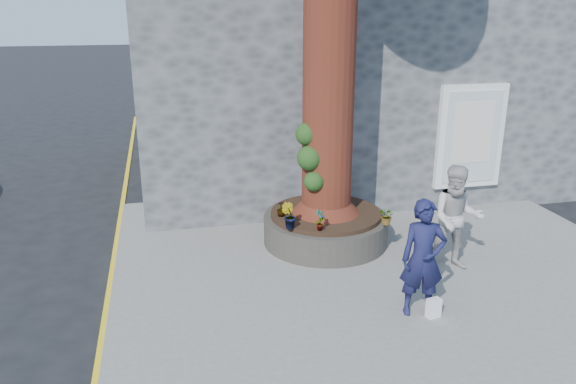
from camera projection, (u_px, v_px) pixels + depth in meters
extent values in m
plane|color=black|center=(312.00, 305.00, 8.58)|extent=(120.00, 120.00, 0.00)
cube|color=slate|center=(380.00, 263.00, 9.80)|extent=(9.00, 8.00, 0.12)
cube|color=yellow|center=(109.00, 295.00, 8.85)|extent=(0.10, 30.00, 0.01)
cube|color=#444648|center=(333.00, 58.00, 14.80)|extent=(10.00, 8.00, 6.00)
cube|color=white|center=(470.00, 137.00, 11.84)|extent=(1.50, 0.12, 2.20)
cube|color=silver|center=(472.00, 137.00, 11.79)|extent=(1.25, 0.04, 1.95)
cube|color=silver|center=(473.00, 133.00, 11.74)|extent=(0.90, 0.02, 1.30)
cylinder|color=black|center=(325.00, 229.00, 10.47)|extent=(2.30, 2.30, 0.52)
cylinder|color=black|center=(326.00, 214.00, 10.38)|extent=(2.04, 2.04, 0.08)
cone|color=#4E2213|center=(326.00, 194.00, 10.25)|extent=(1.24, 1.24, 0.70)
sphere|color=#133A14|center=(309.00, 158.00, 9.75)|extent=(0.44, 0.44, 0.44)
sphere|color=#133A14|center=(314.00, 181.00, 9.79)|extent=(0.36, 0.36, 0.36)
sphere|color=#133A14|center=(307.00, 134.00, 9.73)|extent=(0.40, 0.40, 0.40)
imported|color=#16183D|center=(423.00, 259.00, 7.85)|extent=(0.71, 0.55, 1.72)
imported|color=#B1ADAA|center=(456.00, 218.00, 9.23)|extent=(1.05, 0.94, 1.79)
cube|color=white|center=(434.00, 308.00, 7.98)|extent=(0.22, 0.16, 0.28)
imported|color=gray|center=(320.00, 220.00, 9.44)|extent=(0.24, 0.24, 0.38)
imported|color=gray|center=(289.00, 216.00, 9.53)|extent=(0.34, 0.34, 0.45)
imported|color=gray|center=(281.00, 208.00, 10.10)|extent=(0.18, 0.18, 0.29)
imported|color=gray|center=(387.00, 216.00, 9.71)|extent=(0.35, 0.37, 0.31)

